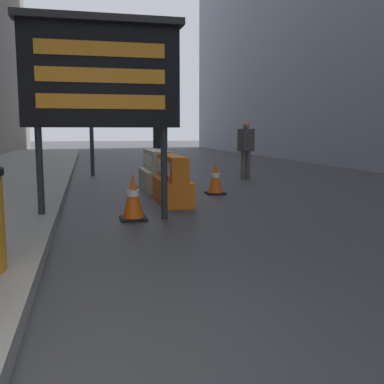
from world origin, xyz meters
TOP-DOWN VIEW (x-y plane):
  - message_board at (0.70, 4.55)m, footprint 2.41×0.36m
  - jersey_barrier_orange_near at (2.04, 6.14)m, footprint 0.53×1.65m
  - jersey_barrier_cream at (2.04, 8.22)m, footprint 0.62×1.78m
  - traffic_cone_near at (2.21, 6.93)m, footprint 0.40×0.40m
  - traffic_cone_mid at (1.13, 4.60)m, footprint 0.41×0.41m
  - traffic_cone_far at (3.17, 7.07)m, footprint 0.40×0.40m
  - traffic_light_near_curb at (0.62, 11.76)m, footprint 0.28×0.44m
  - pedestrian_worker at (4.89, 9.88)m, footprint 0.50×0.41m
  - pedestrian_passerby at (2.75, 11.92)m, footprint 0.48×0.33m

SIDE VIEW (x-z plane):
  - traffic_cone_far at x=3.17m, z-range -0.01..0.71m
  - traffic_cone_near at x=2.21m, z-range -0.01..0.71m
  - traffic_cone_mid at x=1.13m, z-range -0.01..0.73m
  - jersey_barrier_orange_near at x=2.04m, z-range -0.05..0.85m
  - jersey_barrier_cream at x=2.04m, z-range -0.06..0.87m
  - pedestrian_worker at x=4.89m, z-range 0.15..1.80m
  - pedestrian_passerby at x=2.75m, z-range 0.15..1.87m
  - message_board at x=0.70m, z-range 0.69..3.68m
  - traffic_light_near_curb at x=0.62m, z-range 0.80..4.29m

